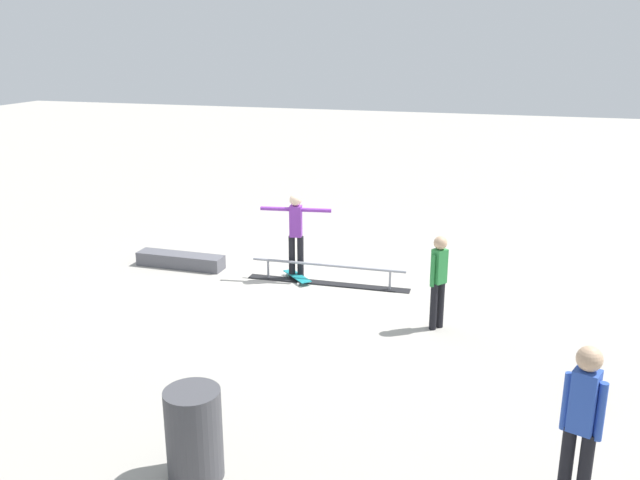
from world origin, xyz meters
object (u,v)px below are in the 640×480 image
at_px(grind_rail, 328,275).
at_px(skater_main, 296,230).
at_px(skateboard_main, 297,276).
at_px(bystander_green_shirt, 439,277).
at_px(bystander_blue_shirt, 581,421).
at_px(loose_skateboard_orange, 590,390).
at_px(skate_ledge, 181,260).
at_px(trash_bin, 194,434).

distance_m(grind_rail, skater_main, 1.03).
xyz_separation_m(skateboard_main, bystander_green_shirt, (-2.79, 1.45, 0.78)).
relative_size(bystander_blue_shirt, loose_skateboard_orange, 2.17).
bearing_deg(skater_main, bystander_green_shirt, -36.78).
relative_size(skater_main, bystander_green_shirt, 1.09).
bearing_deg(skate_ledge, bystander_green_shirt, 164.01).
distance_m(skate_ledge, skateboard_main, 2.48).
xyz_separation_m(grind_rail, bystander_green_shirt, (-2.19, 1.42, 0.69)).
distance_m(skater_main, bystander_green_shirt, 3.24).
relative_size(loose_skateboard_orange, trash_bin, 0.81).
distance_m(skater_main, skateboard_main, 0.89).
height_order(skateboard_main, bystander_green_shirt, bystander_green_shirt).
xyz_separation_m(skateboard_main, trash_bin, (-0.84, 5.90, 0.42)).
distance_m(grind_rail, skate_ledge, 3.09).
bearing_deg(skater_main, loose_skateboard_orange, -39.74).
bearing_deg(grind_rail, skateboard_main, -3.72).
bearing_deg(loose_skateboard_orange, grind_rail, -125.34).
bearing_deg(trash_bin, skater_main, -81.57).
distance_m(skater_main, trash_bin, 6.08).
bearing_deg(skate_ledge, skater_main, -179.08).
bearing_deg(bystander_green_shirt, trash_bin, 14.85).
distance_m(bystander_green_shirt, loose_skateboard_orange, 2.76).
relative_size(bystander_green_shirt, loose_skateboard_orange, 1.88).
relative_size(skateboard_main, bystander_green_shirt, 0.47).
bearing_deg(trash_bin, skate_ledge, -60.91).
height_order(skater_main, bystander_blue_shirt, bystander_blue_shirt).
height_order(skater_main, skateboard_main, skater_main).
height_order(grind_rail, trash_bin, trash_bin).
xyz_separation_m(grind_rail, skate_ledge, (3.08, -0.09, -0.03)).
height_order(bystander_green_shirt, loose_skateboard_orange, bystander_green_shirt).
xyz_separation_m(grind_rail, bystander_blue_shirt, (-3.97, 5.32, 0.82)).
height_order(skateboard_main, bystander_blue_shirt, bystander_blue_shirt).
bearing_deg(bystander_green_shirt, skate_ledge, -67.45).
xyz_separation_m(skateboard_main, bystander_blue_shirt, (-4.58, 5.35, 0.91)).
bearing_deg(skater_main, skate_ledge, 172.72).
distance_m(skate_ledge, trash_bin, 6.83).
bearing_deg(grind_rail, skate_ledge, -2.89).
relative_size(grind_rail, bystander_green_shirt, 2.04).
xyz_separation_m(skater_main, bystander_blue_shirt, (-4.63, 5.45, 0.03)).
bearing_deg(bystander_blue_shirt, loose_skateboard_orange, 101.33).
bearing_deg(bystander_green_shirt, loose_skateboard_orange, 93.37).
xyz_separation_m(grind_rail, trash_bin, (-0.23, 5.87, 0.33)).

